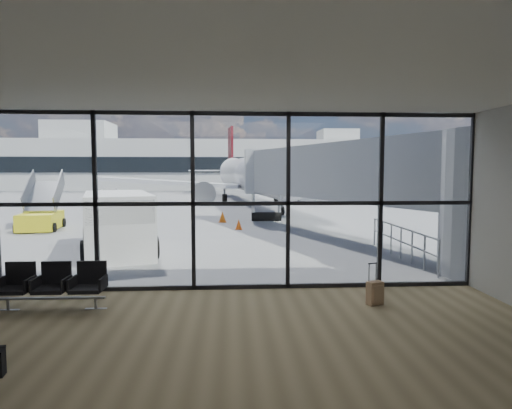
{
  "coord_description": "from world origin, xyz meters",
  "views": [
    {
      "loc": [
        -0.25,
        -10.77,
        3.02
      ],
      "look_at": [
        0.56,
        3.0,
        1.94
      ],
      "focal_mm": 30.0,
      "sensor_mm": 36.0,
      "label": 1
    }
  ],
  "objects": [
    {
      "name": "ground",
      "position": [
        0.0,
        40.0,
        0.0
      ],
      "size": [
        220.0,
        220.0,
        0.0
      ],
      "primitive_type": "plane",
      "color": "slate",
      "rests_on": "ground"
    },
    {
      "name": "lounge_shell",
      "position": [
        0.0,
        -4.8,
        2.65
      ],
      "size": [
        12.02,
        8.01,
        4.51
      ],
      "color": "brown",
      "rests_on": "ground"
    },
    {
      "name": "glass_curtain_wall",
      "position": [
        0.0,
        0.0,
        2.25
      ],
      "size": [
        12.1,
        0.12,
        4.5
      ],
      "color": "white",
      "rests_on": "ground"
    },
    {
      "name": "jet_bridge",
      "position": [
        4.9,
        7.07,
        2.76
      ],
      "size": [
        8.0,
        16.5,
        4.33
      ],
      "color": "#9FA2A4",
      "rests_on": "ground"
    },
    {
      "name": "apron_railing",
      "position": [
        5.6,
        3.5,
        0.72
      ],
      "size": [
        0.06,
        5.46,
        1.11
      ],
      "color": "gray",
      "rests_on": "ground"
    },
    {
      "name": "far_terminal",
      "position": [
        -0.59,
        61.97,
        4.21
      ],
      "size": [
        80.0,
        12.2,
        11.0
      ],
      "color": "#A5A5A1",
      "rests_on": "ground"
    },
    {
      "name": "tree_1",
      "position": [
        -39.0,
        72.0,
        5.25
      ],
      "size": [
        5.61,
        5.61,
        8.07
      ],
      "color": "#382619",
      "rests_on": "ground"
    },
    {
      "name": "tree_2",
      "position": [
        -33.0,
        72.0,
        5.88
      ],
      "size": [
        6.27,
        6.27,
        9.03
      ],
      "color": "#382619",
      "rests_on": "ground"
    },
    {
      "name": "tree_3",
      "position": [
        -27.0,
        72.0,
        4.63
      ],
      "size": [
        4.95,
        4.95,
        7.12
      ],
      "color": "#382619",
      "rests_on": "ground"
    },
    {
      "name": "tree_4",
      "position": [
        -21.0,
        72.0,
        5.25
      ],
      "size": [
        5.61,
        5.61,
        8.07
      ],
      "color": "#382619",
      "rests_on": "ground"
    },
    {
      "name": "tree_5",
      "position": [
        -15.0,
        72.0,
        5.88
      ],
      "size": [
        6.27,
        6.27,
        9.03
      ],
      "color": "#382619",
      "rests_on": "ground"
    },
    {
      "name": "seating_row",
      "position": [
        -4.15,
        -1.3,
        0.56
      ],
      "size": [
        2.29,
        0.65,
        1.01
      ],
      "rotation": [
        0.0,
        0.0,
        -0.01
      ],
      "color": "gray",
      "rests_on": "ground"
    },
    {
      "name": "suitcase",
      "position": [
        2.99,
        -1.51,
        0.28
      ],
      "size": [
        0.4,
        0.33,
        0.94
      ],
      "rotation": [
        0.0,
        0.0,
        0.35
      ],
      "color": "#8E6F4F",
      "rests_on": "ground"
    },
    {
      "name": "airliner",
      "position": [
        1.59,
        31.21,
        2.67
      ],
      "size": [
        29.19,
        33.97,
        8.77
      ],
      "rotation": [
        0.0,
        0.0,
        0.13
      ],
      "color": "white",
      "rests_on": "ground"
    },
    {
      "name": "service_van",
      "position": [
        -4.41,
        5.11,
        1.14
      ],
      "size": [
        3.61,
        5.52,
        2.22
      ],
      "rotation": [
        0.0,
        0.0,
        0.3
      ],
      "color": "white",
      "rests_on": "ground"
    },
    {
      "name": "belt_loader",
      "position": [
        -9.09,
        21.52,
        0.56
      ],
      "size": [
        2.3,
        3.79,
        1.65
      ],
      "rotation": [
        0.0,
        0.0,
        0.33
      ],
      "color": "black",
      "rests_on": "ground"
    },
    {
      "name": "mobile_stairs",
      "position": [
        -10.05,
        11.8,
        0.59
      ],
      "size": [
        2.27,
        3.71,
        2.46
      ],
      "rotation": [
        0.0,
        0.0,
        0.16
      ],
      "color": "gold",
      "rests_on": "ground"
    },
    {
      "name": "traffic_cone_a",
      "position": [
        -0.75,
        14.41,
        0.31
      ],
      "size": [
        0.46,
        0.46,
        0.66
      ],
      "color": "#DD5D0B",
      "rests_on": "ground"
    },
    {
      "name": "traffic_cone_b",
      "position": [
        0.15,
        11.25,
        0.25
      ],
      "size": [
        0.37,
        0.37,
        0.53
      ],
      "color": "#ED560C",
      "rests_on": "ground"
    }
  ]
}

